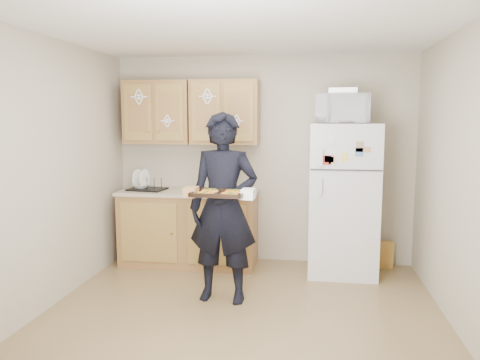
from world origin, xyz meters
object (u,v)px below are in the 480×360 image
object	(u,v)px
baking_tray	(219,194)
person	(223,208)
microwave	(344,109)
refrigerator	(343,199)
dish_rack	(147,183)

from	to	relation	value
baking_tray	person	bearing A→B (deg)	97.78
microwave	refrigerator	bearing A→B (deg)	75.46
person	dish_rack	bearing A→B (deg)	141.81
refrigerator	microwave	bearing A→B (deg)	-112.01
refrigerator	baking_tray	world-z (taller)	refrigerator
refrigerator	dish_rack	size ratio (longest dim) A/B	4.06
person	microwave	distance (m)	1.77
dish_rack	baking_tray	bearing A→B (deg)	-48.94
refrigerator	baking_tray	size ratio (longest dim) A/B	3.67
person	microwave	world-z (taller)	microwave
refrigerator	baking_tray	xyz separation A→B (m)	(-1.16, -1.30, 0.24)
microwave	person	bearing A→B (deg)	-133.27
baking_tray	dish_rack	distance (m)	1.75
refrigerator	person	world-z (taller)	person
baking_tray	dish_rack	bearing A→B (deg)	134.95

